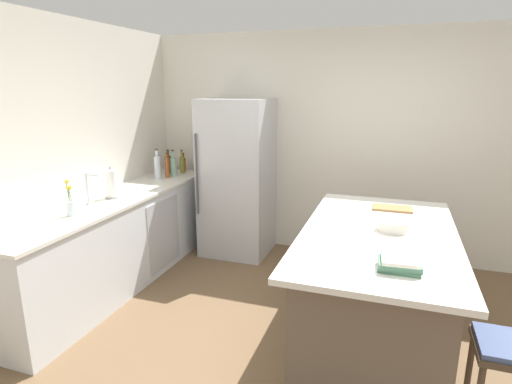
{
  "coord_description": "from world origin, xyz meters",
  "views": [
    {
      "loc": [
        0.5,
        -2.61,
        1.99
      ],
      "look_at": [
        -0.73,
        1.0,
        1.0
      ],
      "focal_mm": 28.9,
      "sensor_mm": 36.0,
      "label": 1
    }
  ],
  "objects_px": {
    "paper_towel_roll": "(111,185)",
    "gin_bottle": "(173,166)",
    "hot_sauce_bottle": "(184,164)",
    "mixing_bowl": "(393,226)",
    "olive_oil_bottle": "(182,164)",
    "whiskey_bottle": "(168,164)",
    "sink_faucet": "(88,188)",
    "refrigerator": "(237,178)",
    "cutting_board": "(392,208)",
    "cookbook_stack": "(399,264)",
    "kitchen_island": "(374,289)",
    "vinegar_bottle": "(167,168)",
    "bar_stool": "(508,361)",
    "soda_bottle": "(158,167)",
    "flower_vase": "(70,205)"
  },
  "relations": [
    {
      "from": "cookbook_stack",
      "to": "mixing_bowl",
      "type": "height_order",
      "value": "mixing_bowl"
    },
    {
      "from": "refrigerator",
      "to": "soda_bottle",
      "type": "xyz_separation_m",
      "value": [
        -0.88,
        -0.32,
        0.14
      ]
    },
    {
      "from": "hot_sauce_bottle",
      "to": "cutting_board",
      "type": "xyz_separation_m",
      "value": [
        2.57,
        -0.97,
        -0.06
      ]
    },
    {
      "from": "gin_bottle",
      "to": "cookbook_stack",
      "type": "xyz_separation_m",
      "value": [
        2.61,
        -1.94,
        -0.07
      ]
    },
    {
      "from": "refrigerator",
      "to": "flower_vase",
      "type": "distance_m",
      "value": 1.98
    },
    {
      "from": "flower_vase",
      "to": "whiskey_bottle",
      "type": "height_order",
      "value": "flower_vase"
    },
    {
      "from": "cookbook_stack",
      "to": "refrigerator",
      "type": "bearing_deg",
      "value": 131.34
    },
    {
      "from": "gin_bottle",
      "to": "hot_sauce_bottle",
      "type": "bearing_deg",
      "value": 94.25
    },
    {
      "from": "bar_stool",
      "to": "hot_sauce_bottle",
      "type": "xyz_separation_m",
      "value": [
        -3.24,
        2.3,
        0.5
      ]
    },
    {
      "from": "vinegar_bottle",
      "to": "kitchen_island",
      "type": "bearing_deg",
      "value": -25.87
    },
    {
      "from": "sink_faucet",
      "to": "whiskey_bottle",
      "type": "distance_m",
      "value": 1.44
    },
    {
      "from": "refrigerator",
      "to": "sink_faucet",
      "type": "distance_m",
      "value": 1.73
    },
    {
      "from": "hot_sauce_bottle",
      "to": "mixing_bowl",
      "type": "height_order",
      "value": "hot_sauce_bottle"
    },
    {
      "from": "flower_vase",
      "to": "whiskey_bottle",
      "type": "distance_m",
      "value": 1.78
    },
    {
      "from": "flower_vase",
      "to": "refrigerator",
      "type": "bearing_deg",
      "value": 66.19
    },
    {
      "from": "mixing_bowl",
      "to": "soda_bottle",
      "type": "bearing_deg",
      "value": 158.27
    },
    {
      "from": "soda_bottle",
      "to": "mixing_bowl",
      "type": "height_order",
      "value": "soda_bottle"
    },
    {
      "from": "kitchen_island",
      "to": "vinegar_bottle",
      "type": "distance_m",
      "value": 2.83
    },
    {
      "from": "paper_towel_roll",
      "to": "mixing_bowl",
      "type": "xyz_separation_m",
      "value": [
        2.62,
        -0.17,
        -0.07
      ]
    },
    {
      "from": "vinegar_bottle",
      "to": "soda_bottle",
      "type": "distance_m",
      "value": 0.12
    },
    {
      "from": "refrigerator",
      "to": "soda_bottle",
      "type": "distance_m",
      "value": 0.95
    },
    {
      "from": "bar_stool",
      "to": "vinegar_bottle",
      "type": "height_order",
      "value": "vinegar_bottle"
    },
    {
      "from": "whiskey_bottle",
      "to": "cookbook_stack",
      "type": "bearing_deg",
      "value": -36.75
    },
    {
      "from": "paper_towel_roll",
      "to": "gin_bottle",
      "type": "bearing_deg",
      "value": 86.35
    },
    {
      "from": "kitchen_island",
      "to": "sink_faucet",
      "type": "xyz_separation_m",
      "value": [
        -2.58,
        -0.04,
        0.6
      ]
    },
    {
      "from": "olive_oil_bottle",
      "to": "whiskey_bottle",
      "type": "xyz_separation_m",
      "value": [
        -0.14,
        -0.1,
        0.01
      ]
    },
    {
      "from": "gin_bottle",
      "to": "kitchen_island",
      "type": "bearing_deg",
      "value": -27.93
    },
    {
      "from": "olive_oil_bottle",
      "to": "gin_bottle",
      "type": "relative_size",
      "value": 0.92
    },
    {
      "from": "paper_towel_roll",
      "to": "gin_bottle",
      "type": "height_order",
      "value": "gin_bottle"
    },
    {
      "from": "sink_faucet",
      "to": "soda_bottle",
      "type": "height_order",
      "value": "soda_bottle"
    },
    {
      "from": "olive_oil_bottle",
      "to": "mixing_bowl",
      "type": "relative_size",
      "value": 1.29
    },
    {
      "from": "cookbook_stack",
      "to": "gin_bottle",
      "type": "bearing_deg",
      "value": 143.33
    },
    {
      "from": "whiskey_bottle",
      "to": "mixing_bowl",
      "type": "xyz_separation_m",
      "value": [
        2.69,
        -1.34,
        -0.06
      ]
    },
    {
      "from": "bar_stool",
      "to": "cutting_board",
      "type": "relative_size",
      "value": 1.84
    },
    {
      "from": "sink_faucet",
      "to": "hot_sauce_bottle",
      "type": "distance_m",
      "value": 1.65
    },
    {
      "from": "refrigerator",
      "to": "mixing_bowl",
      "type": "relative_size",
      "value": 8.09
    },
    {
      "from": "paper_towel_roll",
      "to": "whiskey_bottle",
      "type": "bearing_deg",
      "value": 92.96
    },
    {
      "from": "bar_stool",
      "to": "olive_oil_bottle",
      "type": "bearing_deg",
      "value": 145.55
    },
    {
      "from": "bar_stool",
      "to": "mixing_bowl",
      "type": "relative_size",
      "value": 2.75
    },
    {
      "from": "flower_vase",
      "to": "cookbook_stack",
      "type": "xyz_separation_m",
      "value": [
        2.63,
        -0.27,
        -0.04
      ]
    },
    {
      "from": "paper_towel_roll",
      "to": "olive_oil_bottle",
      "type": "relative_size",
      "value": 1.07
    },
    {
      "from": "sink_faucet",
      "to": "vinegar_bottle",
      "type": "distance_m",
      "value": 1.25
    },
    {
      "from": "olive_oil_bottle",
      "to": "soda_bottle",
      "type": "height_order",
      "value": "soda_bottle"
    },
    {
      "from": "hot_sauce_bottle",
      "to": "olive_oil_bottle",
      "type": "relative_size",
      "value": 0.81
    },
    {
      "from": "flower_vase",
      "to": "olive_oil_bottle",
      "type": "relative_size",
      "value": 1.07
    },
    {
      "from": "sink_faucet",
      "to": "refrigerator",
      "type": "bearing_deg",
      "value": 59.06
    },
    {
      "from": "sink_faucet",
      "to": "gin_bottle",
      "type": "xyz_separation_m",
      "value": [
        0.11,
        1.34,
        -0.03
      ]
    },
    {
      "from": "bar_stool",
      "to": "sink_faucet",
      "type": "bearing_deg",
      "value": 168.86
    },
    {
      "from": "sink_faucet",
      "to": "paper_towel_roll",
      "type": "height_order",
      "value": "paper_towel_roll"
    },
    {
      "from": "kitchen_island",
      "to": "flower_vase",
      "type": "distance_m",
      "value": 2.57
    }
  ]
}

